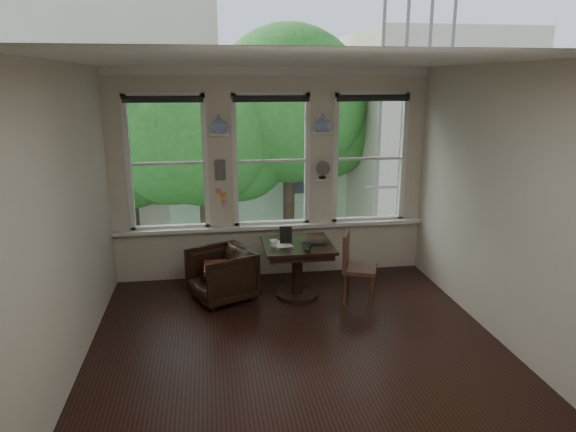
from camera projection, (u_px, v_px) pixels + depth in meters
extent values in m
plane|color=black|center=(298.00, 346.00, 5.62)|extent=(4.50, 4.50, 0.00)
plane|color=silver|center=(299.00, 61.00, 4.84)|extent=(4.50, 4.50, 0.00)
plane|color=beige|center=(271.00, 175.00, 7.38)|extent=(4.50, 0.00, 4.50)
plane|color=beige|center=(363.00, 308.00, 3.08)|extent=(4.50, 0.00, 4.50)
plane|color=beige|center=(66.00, 223.00, 4.90)|extent=(0.00, 4.50, 4.50)
plane|color=beige|center=(502.00, 206.00, 5.56)|extent=(0.00, 4.50, 4.50)
cube|color=white|center=(219.00, 134.00, 7.02)|extent=(0.26, 0.16, 0.03)
cube|color=white|center=(323.00, 133.00, 7.23)|extent=(0.26, 0.16, 0.03)
cube|color=#59544F|center=(220.00, 170.00, 7.18)|extent=(0.14, 0.06, 0.28)
imported|color=white|center=(219.00, 124.00, 6.98)|extent=(0.24, 0.24, 0.25)
imported|color=white|center=(323.00, 123.00, 7.20)|extent=(0.24, 0.24, 0.25)
imported|color=black|center=(222.00, 275.00, 6.73)|extent=(1.00, 0.99, 0.69)
cube|color=maroon|center=(221.00, 267.00, 6.70)|extent=(0.45, 0.45, 0.06)
imported|color=black|center=(315.00, 244.00, 6.64)|extent=(0.33, 0.23, 0.03)
imported|color=white|center=(273.00, 243.00, 6.56)|extent=(0.13, 0.13, 0.09)
imported|color=white|center=(307.00, 247.00, 6.39)|extent=(0.16, 0.16, 0.10)
cube|color=black|center=(286.00, 235.00, 6.70)|extent=(0.17, 0.09, 0.22)
cube|color=silver|center=(282.00, 244.00, 6.68)|extent=(0.26, 0.33, 0.00)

